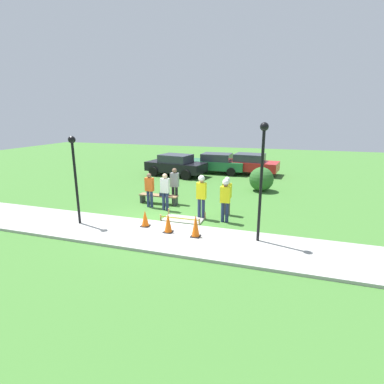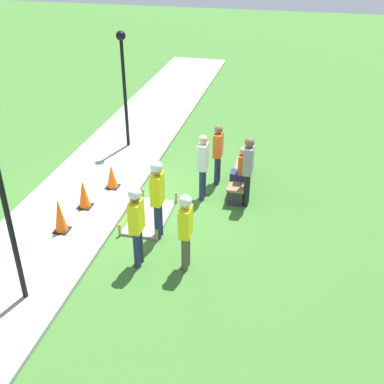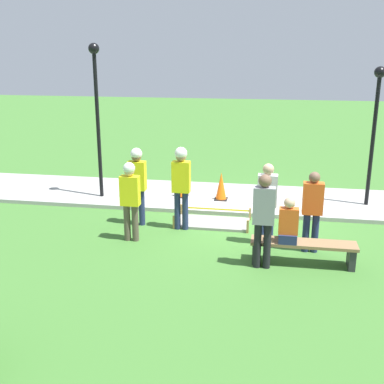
{
  "view_description": "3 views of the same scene",
  "coord_description": "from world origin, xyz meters",
  "px_view_note": "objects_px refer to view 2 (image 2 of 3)",
  "views": [
    {
      "loc": [
        4.76,
        -10.7,
        4.36
      ],
      "look_at": [
        0.87,
        1.33,
        1.08
      ],
      "focal_mm": 28.0,
      "sensor_mm": 36.0,
      "label": 1
    },
    {
      "loc": [
        9.98,
        3.88,
        6.33
      ],
      "look_at": [
        0.43,
        1.64,
        0.72
      ],
      "focal_mm": 45.0,
      "sensor_mm": 36.0,
      "label": 2
    },
    {
      "loc": [
        -0.66,
        11.26,
        3.95
      ],
      "look_at": [
        1.05,
        1.51,
        1.02
      ],
      "focal_mm": 45.0,
      "sensor_mm": 36.0,
      "label": 3
    }
  ],
  "objects_px": {
    "traffic_cone_far_patch": "(84,194)",
    "person_seated_on_bench": "(242,166)",
    "traffic_cone_sidewalk_edge": "(60,216)",
    "park_bench": "(240,177)",
    "lamppost_far": "(123,72)",
    "bystander_in_gray_shirt": "(203,163)",
    "worker_trainee": "(186,226)",
    "bystander_in_white_shirt": "(248,167)",
    "worker_assistant": "(136,220)",
    "traffic_cone_near_patch": "(112,176)",
    "bystander_in_orange_shirt": "(218,151)",
    "worker_supervisor": "(157,192)"
  },
  "relations": [
    {
      "from": "person_seated_on_bench",
      "to": "bystander_in_gray_shirt",
      "type": "height_order",
      "value": "bystander_in_gray_shirt"
    },
    {
      "from": "traffic_cone_far_patch",
      "to": "worker_trainee",
      "type": "distance_m",
      "value": 3.41
    },
    {
      "from": "traffic_cone_far_patch",
      "to": "worker_assistant",
      "type": "xyz_separation_m",
      "value": [
        1.72,
        1.99,
        0.64
      ]
    },
    {
      "from": "traffic_cone_far_patch",
      "to": "person_seated_on_bench",
      "type": "xyz_separation_m",
      "value": [
        -1.68,
        3.62,
        0.35
      ]
    },
    {
      "from": "traffic_cone_far_patch",
      "to": "park_bench",
      "type": "relative_size",
      "value": 0.37
    },
    {
      "from": "traffic_cone_near_patch",
      "to": "lamppost_far",
      "type": "xyz_separation_m",
      "value": [
        -2.67,
        -0.51,
        2.0
      ]
    },
    {
      "from": "traffic_cone_sidewalk_edge",
      "to": "lamppost_far",
      "type": "xyz_separation_m",
      "value": [
        -4.87,
        -0.14,
        1.91
      ]
    },
    {
      "from": "bystander_in_orange_shirt",
      "to": "bystander_in_white_shirt",
      "type": "bearing_deg",
      "value": 44.42
    },
    {
      "from": "worker_assistant",
      "to": "bystander_in_white_shirt",
      "type": "height_order",
      "value": "worker_assistant"
    },
    {
      "from": "worker_assistant",
      "to": "traffic_cone_far_patch",
      "type": "bearing_deg",
      "value": -130.96
    },
    {
      "from": "traffic_cone_sidewalk_edge",
      "to": "lamppost_far",
      "type": "height_order",
      "value": "lamppost_far"
    },
    {
      "from": "worker_assistant",
      "to": "bystander_in_gray_shirt",
      "type": "height_order",
      "value": "worker_assistant"
    },
    {
      "from": "worker_trainee",
      "to": "bystander_in_white_shirt",
      "type": "xyz_separation_m",
      "value": [
        -2.81,
        0.88,
        0.01
      ]
    },
    {
      "from": "worker_assistant",
      "to": "park_bench",
      "type": "bearing_deg",
      "value": 156.83
    },
    {
      "from": "person_seated_on_bench",
      "to": "worker_supervisor",
      "type": "xyz_separation_m",
      "value": [
        2.35,
        -1.52,
        0.35
      ]
    },
    {
      "from": "traffic_cone_sidewalk_edge",
      "to": "person_seated_on_bench",
      "type": "relative_size",
      "value": 0.92
    },
    {
      "from": "park_bench",
      "to": "bystander_in_orange_shirt",
      "type": "height_order",
      "value": "bystander_in_orange_shirt"
    },
    {
      "from": "traffic_cone_near_patch",
      "to": "traffic_cone_sidewalk_edge",
      "type": "bearing_deg",
      "value": -9.72
    },
    {
      "from": "worker_supervisor",
      "to": "bystander_in_gray_shirt",
      "type": "distance_m",
      "value": 2.02
    },
    {
      "from": "traffic_cone_sidewalk_edge",
      "to": "worker_trainee",
      "type": "height_order",
      "value": "worker_trainee"
    },
    {
      "from": "park_bench",
      "to": "bystander_in_orange_shirt",
      "type": "xyz_separation_m",
      "value": [
        -0.17,
        -0.65,
        0.61
      ]
    },
    {
      "from": "worker_trainee",
      "to": "bystander_in_gray_shirt",
      "type": "bearing_deg",
      "value": -174.77
    },
    {
      "from": "traffic_cone_near_patch",
      "to": "traffic_cone_far_patch",
      "type": "xyz_separation_m",
      "value": [
        1.1,
        -0.29,
        0.04
      ]
    },
    {
      "from": "bystander_in_orange_shirt",
      "to": "bystander_in_white_shirt",
      "type": "relative_size",
      "value": 0.92
    },
    {
      "from": "park_bench",
      "to": "traffic_cone_near_patch",
      "type": "bearing_deg",
      "value": -74.81
    },
    {
      "from": "bystander_in_white_shirt",
      "to": "lamppost_far",
      "type": "xyz_separation_m",
      "value": [
        -2.55,
        -4.06,
        1.38
      ]
    },
    {
      "from": "park_bench",
      "to": "person_seated_on_bench",
      "type": "xyz_separation_m",
      "value": [
        0.31,
        0.05,
        0.48
      ]
    },
    {
      "from": "person_seated_on_bench",
      "to": "worker_trainee",
      "type": "distance_m",
      "value": 3.35
    },
    {
      "from": "bystander_in_orange_shirt",
      "to": "park_bench",
      "type": "bearing_deg",
      "value": 75.53
    },
    {
      "from": "traffic_cone_far_patch",
      "to": "bystander_in_white_shirt",
      "type": "height_order",
      "value": "bystander_in_white_shirt"
    },
    {
      "from": "bystander_in_gray_shirt",
      "to": "traffic_cone_far_patch",
      "type": "bearing_deg",
      "value": -65.13
    },
    {
      "from": "worker_supervisor",
      "to": "bystander_in_gray_shirt",
      "type": "xyz_separation_m",
      "value": [
        -1.92,
        0.6,
        -0.17
      ]
    },
    {
      "from": "traffic_cone_near_patch",
      "to": "bystander_in_orange_shirt",
      "type": "relative_size",
      "value": 0.39
    },
    {
      "from": "traffic_cone_near_patch",
      "to": "bystander_in_gray_shirt",
      "type": "xyz_separation_m",
      "value": [
        -0.16,
        2.41,
        0.58
      ]
    },
    {
      "from": "traffic_cone_sidewalk_edge",
      "to": "traffic_cone_far_patch",
      "type": "bearing_deg",
      "value": 175.76
    },
    {
      "from": "traffic_cone_far_patch",
      "to": "worker_trainee",
      "type": "bearing_deg",
      "value": 61.67
    },
    {
      "from": "lamppost_far",
      "to": "bystander_in_gray_shirt",
      "type": "bearing_deg",
      "value": 49.26
    },
    {
      "from": "bystander_in_gray_shirt",
      "to": "bystander_in_white_shirt",
      "type": "relative_size",
      "value": 0.97
    },
    {
      "from": "lamppost_far",
      "to": "worker_trainee",
      "type": "bearing_deg",
      "value": 30.68
    },
    {
      "from": "traffic_cone_far_patch",
      "to": "worker_trainee",
      "type": "relative_size",
      "value": 0.43
    },
    {
      "from": "person_seated_on_bench",
      "to": "worker_assistant",
      "type": "distance_m",
      "value": 3.79
    },
    {
      "from": "traffic_cone_sidewalk_edge",
      "to": "park_bench",
      "type": "distance_m",
      "value": 4.78
    },
    {
      "from": "worker_assistant",
      "to": "lamppost_far",
      "type": "xyz_separation_m",
      "value": [
        -5.49,
        -2.21,
        1.31
      ]
    },
    {
      "from": "bystander_in_gray_shirt",
      "to": "lamppost_far",
      "type": "xyz_separation_m",
      "value": [
        -2.52,
        -2.92,
        1.42
      ]
    },
    {
      "from": "bystander_in_white_shirt",
      "to": "worker_assistant",
      "type": "bearing_deg",
      "value": -32.22
    },
    {
      "from": "traffic_cone_far_patch",
      "to": "traffic_cone_sidewalk_edge",
      "type": "height_order",
      "value": "traffic_cone_sidewalk_edge"
    },
    {
      "from": "traffic_cone_near_patch",
      "to": "lamppost_far",
      "type": "relative_size",
      "value": 0.19
    },
    {
      "from": "traffic_cone_near_patch",
      "to": "worker_supervisor",
      "type": "xyz_separation_m",
      "value": [
        1.76,
        1.81,
        0.74
      ]
    },
    {
      "from": "traffic_cone_sidewalk_edge",
      "to": "worker_assistant",
      "type": "xyz_separation_m",
      "value": [
        0.63,
        2.07,
        0.6
      ]
    },
    {
      "from": "person_seated_on_bench",
      "to": "bystander_in_orange_shirt",
      "type": "bearing_deg",
      "value": -124.02
    }
  ]
}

